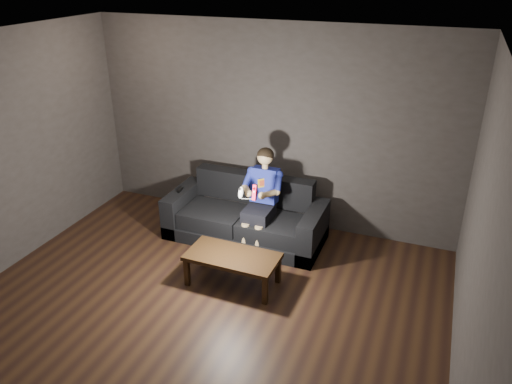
% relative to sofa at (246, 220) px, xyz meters
% --- Properties ---
extents(floor, '(5.00, 5.00, 0.00)m').
position_rel_sofa_xyz_m(floor, '(0.12, -1.88, -0.26)').
color(floor, black).
rests_on(floor, ground).
extents(back_wall, '(5.00, 0.04, 2.70)m').
position_rel_sofa_xyz_m(back_wall, '(0.12, 0.62, 1.09)').
color(back_wall, '#393431').
rests_on(back_wall, ground).
extents(right_wall, '(0.04, 5.00, 2.70)m').
position_rel_sofa_xyz_m(right_wall, '(2.62, -1.88, 1.09)').
color(right_wall, '#393431').
rests_on(right_wall, ground).
extents(ceiling, '(5.00, 5.00, 0.02)m').
position_rel_sofa_xyz_m(ceiling, '(0.12, -1.88, 2.44)').
color(ceiling, silver).
rests_on(ceiling, back_wall).
extents(sofa, '(2.04, 0.88, 0.79)m').
position_rel_sofa_xyz_m(sofa, '(0.00, 0.00, 0.00)').
color(sofa, black).
rests_on(sofa, floor).
extents(child, '(0.50, 0.61, 1.22)m').
position_rel_sofa_xyz_m(child, '(0.23, -0.04, 0.46)').
color(child, black).
rests_on(child, sofa).
extents(wii_remote_red, '(0.05, 0.07, 0.19)m').
position_rel_sofa_xyz_m(wii_remote_red, '(0.33, -0.52, 0.68)').
color(wii_remote_red, '#D71F44').
rests_on(wii_remote_red, child).
extents(nunchuk_white, '(0.07, 0.10, 0.15)m').
position_rel_sofa_xyz_m(nunchuk_white, '(0.15, -0.51, 0.64)').
color(nunchuk_white, white).
rests_on(nunchuk_white, child).
extents(wii_remote_black, '(0.06, 0.15, 0.03)m').
position_rel_sofa_xyz_m(wii_remote_black, '(-0.92, -0.08, 0.31)').
color(wii_remote_black, black).
rests_on(wii_remote_black, sofa).
extents(coffee_table, '(1.04, 0.53, 0.38)m').
position_rel_sofa_xyz_m(coffee_table, '(0.26, -1.02, 0.07)').
color(coffee_table, black).
rests_on(coffee_table, floor).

